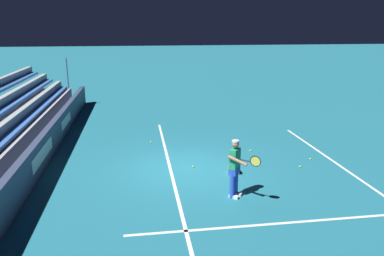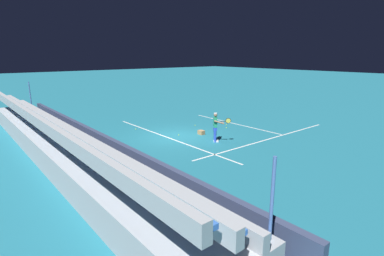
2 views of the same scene
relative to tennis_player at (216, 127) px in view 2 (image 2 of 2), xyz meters
name	(u,v)px [view 2 (image 2 of 2)]	position (x,y,z in m)	size (l,w,h in m)	color
ground_plane	(175,136)	(-2.44, -1.15, -0.89)	(160.00, 160.00, 0.00)	#1E6B7F
court_baseline_white	(168,138)	(-2.44, -1.65, -0.89)	(12.00, 0.10, 0.01)	white
court_sideline_white	(269,139)	(1.67, 2.85, -0.89)	(0.10, 12.00, 0.01)	white
court_service_line_white	(235,124)	(-2.44, 4.35, -0.89)	(8.22, 0.10, 0.01)	white
back_wall_sponsor_board	(98,142)	(-2.45, -6.07, -0.34)	(24.24, 0.25, 1.10)	#384260
bleacher_stand	(61,146)	(-2.44, -7.90, -0.17)	(23.02, 2.40, 2.95)	#9EA3A8
tennis_player	(216,127)	(0.00, 0.00, 0.00)	(0.99, 0.78, 1.71)	blue
ball_box_cardboard	(201,132)	(-1.76, 0.44, -0.76)	(0.40, 0.30, 0.26)	#A87F51
tennis_ball_near_player	(226,128)	(-1.91, 2.89, -0.86)	(0.07, 0.07, 0.07)	#CCE533
tennis_ball_on_baseline	(195,125)	(-3.83, 1.66, -0.86)	(0.07, 0.07, 0.07)	#CCE533
tennis_ball_by_box	(179,135)	(-2.47, -0.84, -0.86)	(0.07, 0.07, 0.07)	#CCE533
tennis_ball_midcourt	(226,124)	(-2.58, 3.59, -0.86)	(0.07, 0.07, 0.07)	#CCE533
tennis_ball_far_right	(136,129)	(-5.54, -2.17, -0.86)	(0.07, 0.07, 0.07)	#CCE533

